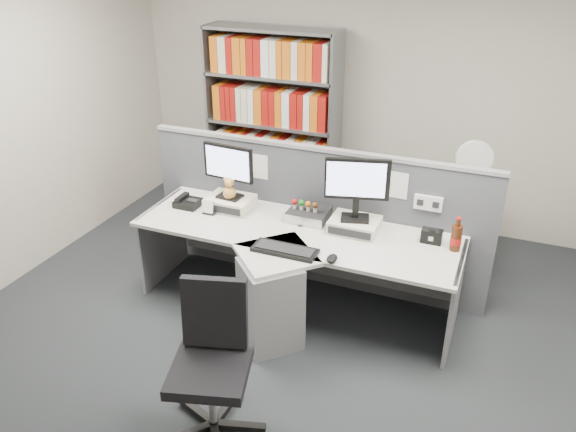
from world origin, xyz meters
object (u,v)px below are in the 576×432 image
at_px(desk_calendar, 209,208).
at_px(desk_fan, 474,163).
at_px(filing_cabinet, 463,232).
at_px(monitor_right, 357,184).
at_px(speaker, 432,236).
at_px(mouse, 332,258).
at_px(shelving_unit, 273,127).
at_px(keyboard, 285,250).
at_px(cola_bottle, 456,238).
at_px(desk_phone, 188,202).
at_px(monitor_left, 228,167).
at_px(desk, 285,272).
at_px(desktop_pc, 309,214).
at_px(office_chair, 212,357).

distance_m(desk_calendar, desk_fan, 2.32).
bearing_deg(desk_fan, filing_cabinet, 90.00).
distance_m(monitor_right, speaker, 0.69).
height_order(mouse, desk_fan, desk_fan).
relative_size(speaker, shelving_unit, 0.08).
relative_size(keyboard, cola_bottle, 1.83).
height_order(desk_calendar, desk_fan, desk_fan).
bearing_deg(mouse, monitor_right, 88.02).
bearing_deg(desk_phone, mouse, -15.87).
bearing_deg(shelving_unit, keyboard, -64.34).
bearing_deg(desk_fan, mouse, -117.16).
xyz_separation_m(monitor_left, filing_cabinet, (1.87, 1.02, -0.75)).
bearing_deg(desk_fan, keyboard, -126.90).
bearing_deg(monitor_left, desk_phone, -163.96).
relative_size(monitor_left, desk_calendar, 3.65).
bearing_deg(speaker, desk_calendar, -173.66).
distance_m(monitor_left, desk_calendar, 0.38).
bearing_deg(desk, keyboard, -68.66).
distance_m(monitor_left, desktop_pc, 0.77).
bearing_deg(desk_calendar, monitor_left, 55.46).
xyz_separation_m(mouse, office_chair, (-0.42, -1.03, -0.22)).
bearing_deg(shelving_unit, desk_phone, -94.56).
relative_size(desk, monitor_left, 5.60).
relative_size(desk_phone, shelving_unit, 0.10).
relative_size(desk, keyboard, 5.30).
distance_m(keyboard, office_chair, 1.06).
height_order(filing_cabinet, desk_fan, desk_fan).
height_order(monitor_left, desk_calendar, monitor_left).
bearing_deg(shelving_unit, monitor_right, -47.69).
xyz_separation_m(monitor_right, mouse, (-0.02, -0.51, -0.38)).
xyz_separation_m(keyboard, speaker, (0.98, 0.55, 0.04)).
distance_m(speaker, cola_bottle, 0.19).
distance_m(monitor_left, shelving_unit, 1.49).
relative_size(monitor_left, desktop_pc, 1.45).
height_order(speaker, shelving_unit, shelving_unit).
bearing_deg(desk_calendar, monitor_right, 7.70).
bearing_deg(mouse, shelving_unit, 123.63).
relative_size(desk, filing_cabinet, 3.71).
bearing_deg(office_chair, cola_bottle, 51.55).
height_order(desktop_pc, speaker, speaker).
xyz_separation_m(keyboard, desk_fan, (1.15, 1.53, 0.31)).
xyz_separation_m(mouse, filing_cabinet, (0.78, 1.53, -0.39)).
bearing_deg(desk_calendar, cola_bottle, 4.32).
relative_size(desk, cola_bottle, 9.68).
bearing_deg(filing_cabinet, monitor_left, -151.43).
bearing_deg(desk_phone, desk_calendar, -13.81).
xyz_separation_m(desk, mouse, (0.42, -0.13, 0.29)).
relative_size(monitor_right, filing_cabinet, 0.72).
relative_size(desk_phone, desk_fan, 0.38).
relative_size(monitor_right, desk_fan, 0.93).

